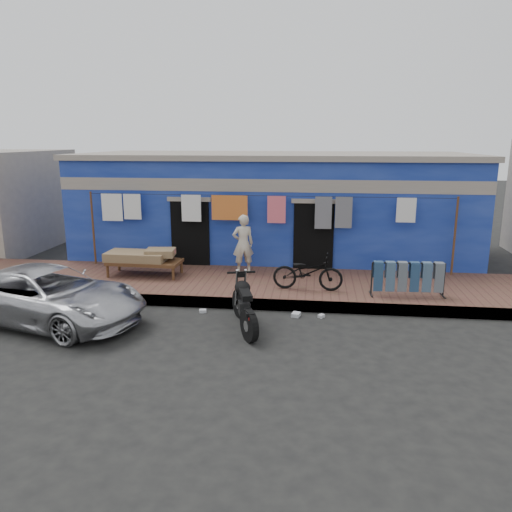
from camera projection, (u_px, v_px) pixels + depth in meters
The scene contains 14 objects.
ground at pixel (244, 335), 9.92m from camera, with size 80.00×80.00×0.00m, color black.
sidewalk at pixel (261, 286), 12.79m from camera, with size 28.00×3.00×0.25m, color brown.
curb at pixel (254, 304), 11.39m from camera, with size 28.00×0.10×0.25m, color gray.
building at pixel (275, 205), 16.28m from camera, with size 12.20×5.20×3.36m.
clothesline at pixel (247, 213), 13.67m from camera, with size 10.06×0.06×2.10m.
car at pixel (49, 295), 10.49m from camera, with size 1.96×4.32×1.22m, color #BCBDC1.
seated_person at pixel (243, 244), 13.43m from camera, with size 0.57×0.38×1.59m, color beige.
bicycle at pixel (308, 268), 11.95m from camera, with size 0.59×1.66×1.07m, color black.
motorcycle at pixel (244, 303), 10.13m from camera, with size 1.05×1.79×1.10m, color black, non-canonical shape.
charpoy at pixel (145, 263), 13.27m from camera, with size 2.05×1.01×0.68m, color brown, non-canonical shape.
jeans_rack at pixel (408, 278), 11.50m from camera, with size 1.75×0.43×0.83m, color black, non-canonical shape.
litter_a at pixel (203, 311), 11.20m from camera, with size 0.15×0.12×0.07m, color silver.
litter_b at pixel (321, 316), 10.89m from camera, with size 0.14×0.10×0.07m, color silver.
litter_c at pixel (296, 315), 10.95m from camera, with size 0.21×0.17×0.08m, color silver.
Camera 1 is at (1.39, -9.19, 3.81)m, focal length 35.00 mm.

